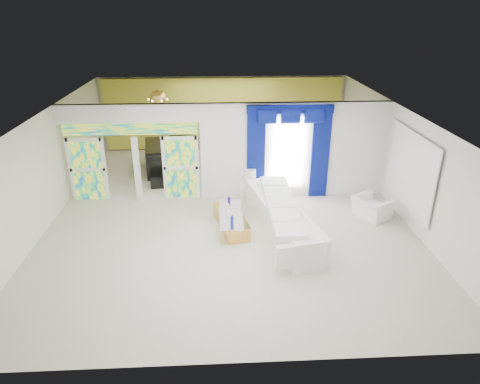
{
  "coord_description": "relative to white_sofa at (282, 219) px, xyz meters",
  "views": [
    {
      "loc": [
        -0.25,
        -11.54,
        5.68
      ],
      "look_at": [
        0.3,
        -1.2,
        1.1
      ],
      "focal_mm": 32.0,
      "sensor_mm": 36.0,
      "label": 1
    }
  ],
  "objects": [
    {
      "name": "stained_panel_right",
      "position": [
        -2.83,
        2.42,
        0.62
      ],
      "size": [
        0.95,
        0.04,
        2.0
      ],
      "primitive_type": "cube",
      "color": "#994C3F",
      "rests_on": "ground"
    },
    {
      "name": "table_lamp",
      "position": [
        -0.69,
        2.2,
        0.31
      ],
      "size": [
        0.36,
        0.36,
        0.58
      ],
      "primitive_type": "cylinder",
      "color": "silver",
      "rests_on": "console_table"
    },
    {
      "name": "coffee_table",
      "position": [
        -1.35,
        0.3,
        -0.18
      ],
      "size": [
        0.98,
        1.93,
        0.41
      ],
      "primitive_type": "cube",
      "rotation": [
        0.0,
        0.0,
        0.2
      ],
      "color": "gold",
      "rests_on": "ground"
    },
    {
      "name": "blue_drape_right",
      "position": [
        1.49,
        2.29,
        1.02
      ],
      "size": [
        0.55,
        0.1,
        2.8
      ],
      "primitive_type": "cube",
      "color": "#040347",
      "rests_on": "ground"
    },
    {
      "name": "blue_pelmet",
      "position": [
        0.49,
        2.29,
        2.44
      ],
      "size": [
        2.6,
        0.12,
        0.25
      ],
      "primitive_type": "cube",
      "color": "#040347",
      "rests_on": "dividing_wall"
    },
    {
      "name": "piano_bench",
      "position": [
        -3.53,
        3.29,
        -0.24
      ],
      "size": [
        0.89,
        0.45,
        0.28
      ],
      "primitive_type": "cube",
      "rotation": [
        0.0,
        0.0,
        0.14
      ],
      "color": "black",
      "rests_on": "ground"
    },
    {
      "name": "dividing_header",
      "position": [
        -4.26,
        2.42,
        2.34
      ],
      "size": [
        4.3,
        0.18,
        0.55
      ],
      "primitive_type": "cube",
      "color": "white",
      "rests_on": "dividing_wall"
    },
    {
      "name": "decanters",
      "position": [
        -1.39,
        0.28,
        0.11
      ],
      "size": [
        0.19,
        1.27,
        0.2
      ],
      "color": "navy",
      "rests_on": "coffee_table"
    },
    {
      "name": "console_table",
      "position": [
        -0.39,
        2.2,
        -0.18
      ],
      "size": [
        1.24,
        0.51,
        0.4
      ],
      "primitive_type": "cube",
      "rotation": [
        0.0,
        0.0,
        -0.11
      ],
      "color": "white",
      "rests_on": "ground"
    },
    {
      "name": "window_pane",
      "position": [
        0.49,
        2.32,
        1.07
      ],
      "size": [
        1.0,
        0.02,
        2.3
      ],
      "primitive_type": "cube",
      "color": "white",
      "rests_on": "dividing_wall"
    },
    {
      "name": "gold_curtains",
      "position": [
        -1.41,
        7.32,
        1.12
      ],
      "size": [
        9.7,
        0.12,
        2.9
      ],
      "primitive_type": "cube",
      "color": "gold",
      "rests_on": "ground"
    },
    {
      "name": "floor",
      "position": [
        -1.41,
        1.42,
        -0.38
      ],
      "size": [
        12.0,
        12.0,
        0.0
      ],
      "primitive_type": "plane",
      "color": "#B7AF9E",
      "rests_on": "ground"
    },
    {
      "name": "dividing_wall",
      "position": [
        0.74,
        2.42,
        1.12
      ],
      "size": [
        5.7,
        0.18,
        3.0
      ],
      "primitive_type": "cube",
      "color": "white",
      "rests_on": "ground"
    },
    {
      "name": "chandelier",
      "position": [
        -3.71,
        4.82,
        2.27
      ],
      "size": [
        0.6,
        0.6,
        0.6
      ],
      "primitive_type": "sphere",
      "color": "gold",
      "rests_on": "ceiling"
    },
    {
      "name": "stained_transom",
      "position": [
        -4.26,
        2.42,
        1.87
      ],
      "size": [
        4.0,
        0.05,
        0.35
      ],
      "primitive_type": "cube",
      "color": "#994C3F",
      "rests_on": "dividing_header"
    },
    {
      "name": "grand_piano",
      "position": [
        -3.53,
        4.89,
        0.12
      ],
      "size": [
        1.79,
        2.19,
        1.01
      ],
      "primitive_type": "cube",
      "rotation": [
        0.0,
        0.0,
        0.14
      ],
      "color": "black",
      "rests_on": "ground"
    },
    {
      "name": "blue_drape_left",
      "position": [
        -0.51,
        2.29,
        1.02
      ],
      "size": [
        0.55,
        0.1,
        2.8
      ],
      "primitive_type": "cube",
      "color": "#040347",
      "rests_on": "ground"
    },
    {
      "name": "tv_console",
      "position": [
        -5.95,
        3.55,
        0.02
      ],
      "size": [
        0.65,
        0.62,
        0.8
      ],
      "primitive_type": "cube",
      "rotation": [
        0.0,
        0.0,
        0.24
      ],
      "color": "tan",
      "rests_on": "ground"
    },
    {
      "name": "white_sofa",
      "position": [
        0.0,
        0.0,
        0.0
      ],
      "size": [
        1.67,
        4.13,
        0.77
      ],
      "primitive_type": "cube",
      "rotation": [
        0.0,
        0.0,
        0.2
      ],
      "color": "white",
      "rests_on": "ground"
    },
    {
      "name": "wall_mirror",
      "position": [
        3.53,
        0.42,
        1.17
      ],
      "size": [
        0.04,
        2.7,
        1.9
      ],
      "primitive_type": "cube",
      "color": "white",
      "rests_on": "ground"
    },
    {
      "name": "stained_panel_left",
      "position": [
        -5.68,
        2.42,
        0.62
      ],
      "size": [
        0.95,
        0.04,
        2.0
      ],
      "primitive_type": "cube",
      "color": "#994C3F",
      "rests_on": "ground"
    },
    {
      "name": "armchair",
      "position": [
        2.71,
        0.69,
        -0.07
      ],
      "size": [
        1.21,
        1.25,
        0.62
      ],
      "primitive_type": "imported",
      "rotation": [
        0.0,
        0.0,
        2.11
      ],
      "color": "white",
      "rests_on": "ground"
    }
  ]
}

